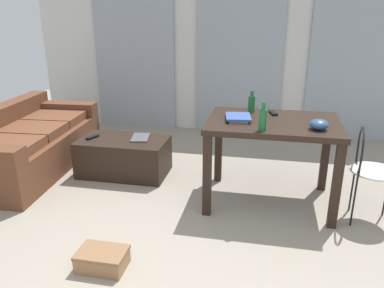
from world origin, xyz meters
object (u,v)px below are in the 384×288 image
bowl (319,124)px  book_stack (238,118)px  coffee_table (124,157)px  shoebox (102,259)px  wire_chair (368,164)px  couch (27,145)px  magazine (140,138)px  bottle_far (252,103)px  craft_table (272,133)px  bottle_near (263,119)px  tv_remote_primary (93,137)px  tv_remote_on_table (273,113)px

bowl → book_stack: 0.68m
coffee_table → shoebox: size_ratio=2.78×
wire_chair → shoebox: wire_chair is taller
couch → book_stack: book_stack is taller
magazine → coffee_table: bearing=-168.4°
bottle_far → magazine: size_ratio=0.70×
magazine → wire_chair: bearing=-26.1°
craft_table → wire_chair: (0.78, -0.18, -0.16)m
bottle_near → bottle_far: bottle_near is taller
wire_chair → magazine: 2.25m
craft_table → tv_remote_primary: size_ratio=7.25×
bottle_near → coffee_table: bearing=156.1°
craft_table → bottle_near: bottle_near is taller
bowl → tv_remote_primary: bowl is taller
coffee_table → tv_remote_primary: (-0.34, -0.03, 0.21)m
coffee_table → wire_chair: (2.35, -0.51, 0.32)m
bottle_near → book_stack: 0.36m
bottle_far → shoebox: size_ratio=0.61×
book_stack → tv_remote_primary: bearing=167.8°
bowl → wire_chair: bearing=3.0°
craft_table → shoebox: bearing=-132.0°
coffee_table → bottle_far: 1.52m
craft_table → wire_chair: wire_chair is taller
couch → craft_table: size_ratio=1.70×
coffee_table → book_stack: (1.26, -0.38, 0.61)m
tv_remote_on_table → tv_remote_primary: tv_remote_on_table is taller
wire_chair → magazine: size_ratio=2.81×
book_stack → tv_remote_on_table: book_stack is taller
magazine → shoebox: (0.27, -1.65, -0.34)m
couch → shoebox: size_ratio=5.77×
couch → book_stack: 2.46m
bottle_near → tv_remote_on_table: bottle_near is taller
craft_table → shoebox: (-1.12, -1.25, -0.61)m
wire_chair → tv_remote_on_table: size_ratio=5.57×
shoebox → book_stack: bearing=55.8°
coffee_table → tv_remote_primary: bearing=-174.8°
bottle_far → bottle_near: bearing=-78.3°
bottle_near → book_stack: (-0.22, 0.28, -0.08)m
tv_remote_on_table → wire_chair: bearing=-43.3°
magazine → bottle_far: bearing=-18.1°
bottle_near → bowl: bearing=14.7°
craft_table → tv_remote_primary: bearing=171.0°
book_stack → magazine: book_stack is taller
craft_table → bottle_near: 0.40m
couch → craft_table: bearing=-5.5°
bottle_far → couch: bearing=180.0°
wire_chair → book_stack: (-1.09, 0.14, 0.29)m
coffee_table → book_stack: bearing=-16.6°
bowl → tv_remote_on_table: 0.56m
couch → book_stack: (2.38, -0.30, 0.53)m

